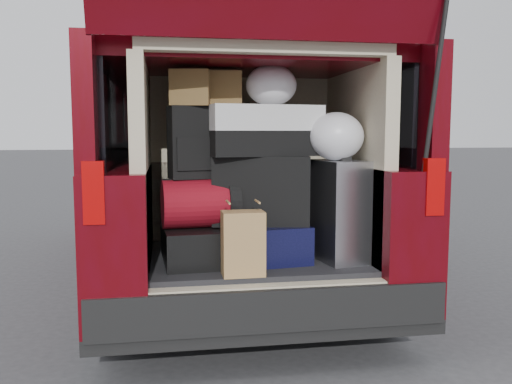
# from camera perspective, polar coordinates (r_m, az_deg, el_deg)

# --- Properties ---
(ground) EXTENTS (80.00, 80.00, 0.00)m
(ground) POSITION_cam_1_polar(r_m,az_deg,el_deg) (3.28, 0.51, -17.13)
(ground) COLOR #363638
(ground) RESTS_ON ground
(minivan) EXTENTS (1.90, 5.35, 2.77)m
(minivan) POSITION_cam_1_polar(r_m,az_deg,el_deg) (4.86, -3.27, 1.65)
(minivan) COLOR black
(minivan) RESTS_ON ground
(load_floor) EXTENTS (1.24, 1.05, 0.55)m
(load_floor) POSITION_cam_1_polar(r_m,az_deg,el_deg) (3.44, -0.29, -11.11)
(load_floor) COLOR black
(load_floor) RESTS_ON ground
(black_hardshell) EXTENTS (0.41, 0.55, 0.21)m
(black_hardshell) POSITION_cam_1_polar(r_m,az_deg,el_deg) (3.19, -6.27, -5.48)
(black_hardshell) COLOR black
(black_hardshell) RESTS_ON load_floor
(navy_hardshell) EXTENTS (0.47, 0.55, 0.22)m
(navy_hardshell) POSITION_cam_1_polar(r_m,az_deg,el_deg) (3.24, 1.12, -5.15)
(navy_hardshell) COLOR black
(navy_hardshell) RESTS_ON load_floor
(silver_roller) EXTENTS (0.31, 0.43, 0.59)m
(silver_roller) POSITION_cam_1_polar(r_m,az_deg,el_deg) (3.23, 8.70, -1.92)
(silver_roller) COLOR white
(silver_roller) RESTS_ON load_floor
(kraft_bag) EXTENTS (0.22, 0.15, 0.34)m
(kraft_bag) POSITION_cam_1_polar(r_m,az_deg,el_deg) (2.86, -1.38, -5.43)
(kraft_bag) COLOR #A5854A
(kraft_bag) RESTS_ON load_floor
(red_duffel) EXTENTS (0.45, 0.32, 0.28)m
(red_duffel) POSITION_cam_1_polar(r_m,az_deg,el_deg) (3.12, -5.91, -1.18)
(red_duffel) COLOR maroon
(red_duffel) RESTS_ON black_hardshell
(black_soft_case) EXTENTS (0.60, 0.42, 0.40)m
(black_soft_case) POSITION_cam_1_polar(r_m,az_deg,el_deg) (3.20, 0.47, 0.28)
(black_soft_case) COLOR black
(black_soft_case) RESTS_ON navy_hardshell
(backpack) EXTENTS (0.32, 0.22, 0.41)m
(backpack) POSITION_cam_1_polar(r_m,az_deg,el_deg) (3.14, -6.48, 5.20)
(backpack) COLOR black
(backpack) RESTS_ON red_duffel
(twotone_duffel) EXTENTS (0.69, 0.43, 0.29)m
(twotone_duffel) POSITION_cam_1_polar(r_m,az_deg,el_deg) (3.18, 0.69, 6.47)
(twotone_duffel) COLOR silver
(twotone_duffel) RESTS_ON black_soft_case
(grocery_sack_lower) EXTENTS (0.24, 0.21, 0.20)m
(grocery_sack_lower) POSITION_cam_1_polar(r_m,az_deg,el_deg) (3.14, -6.92, 10.79)
(grocery_sack_lower) COLOR brown
(grocery_sack_lower) RESTS_ON backpack
(grocery_sack_upper) EXTENTS (0.21, 0.18, 0.20)m
(grocery_sack_upper) POSITION_cam_1_polar(r_m,az_deg,el_deg) (3.24, -3.37, 10.79)
(grocery_sack_upper) COLOR brown
(grocery_sack_upper) RESTS_ON twotone_duffel
(plastic_bag_center) EXTENTS (0.33, 0.31, 0.24)m
(plastic_bag_center) POSITION_cam_1_polar(r_m,az_deg,el_deg) (3.25, 1.61, 11.16)
(plastic_bag_center) COLOR silver
(plastic_bag_center) RESTS_ON twotone_duffel
(plastic_bag_right) EXTENTS (0.35, 0.33, 0.28)m
(plastic_bag_right) POSITION_cam_1_polar(r_m,az_deg,el_deg) (3.17, 8.43, 5.81)
(plastic_bag_right) COLOR silver
(plastic_bag_right) RESTS_ON silver_roller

